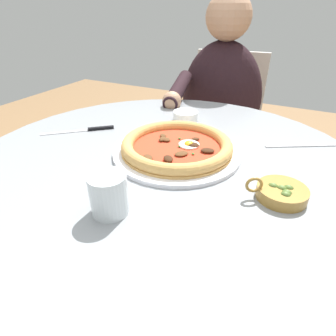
{
  "coord_description": "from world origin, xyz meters",
  "views": [
    {
      "loc": [
        0.28,
        -0.54,
        1.08
      ],
      "look_at": [
        0.02,
        -0.02,
        0.73
      ],
      "focal_mm": 29.97,
      "sensor_mm": 36.0,
      "label": 1
    }
  ],
  "objects_px": {
    "dining_table": "(166,204)",
    "ramekin_capers": "(186,115)",
    "water_glass": "(108,196)",
    "pizza_on_plate": "(177,147)",
    "olive_pan": "(281,192)",
    "cafe_chair_diner": "(223,125)",
    "fork_utensil": "(300,146)",
    "steak_knife": "(89,130)",
    "diner_person": "(216,140)"
  },
  "relations": [
    {
      "from": "diner_person",
      "to": "cafe_chair_diner",
      "type": "height_order",
      "value": "diner_person"
    },
    {
      "from": "water_glass",
      "to": "ramekin_capers",
      "type": "distance_m",
      "value": 0.49
    },
    {
      "from": "steak_knife",
      "to": "diner_person",
      "type": "relative_size",
      "value": 0.15
    },
    {
      "from": "dining_table",
      "to": "ramekin_capers",
      "type": "height_order",
      "value": "ramekin_capers"
    },
    {
      "from": "ramekin_capers",
      "to": "olive_pan",
      "type": "distance_m",
      "value": 0.45
    },
    {
      "from": "olive_pan",
      "to": "fork_utensil",
      "type": "xyz_separation_m",
      "value": [
        0.02,
        0.27,
        -0.01
      ]
    },
    {
      "from": "water_glass",
      "to": "cafe_chair_diner",
      "type": "bearing_deg",
      "value": 94.65
    },
    {
      "from": "pizza_on_plate",
      "to": "fork_utensil",
      "type": "distance_m",
      "value": 0.34
    },
    {
      "from": "dining_table",
      "to": "cafe_chair_diner",
      "type": "height_order",
      "value": "cafe_chair_diner"
    },
    {
      "from": "water_glass",
      "to": "cafe_chair_diner",
      "type": "xyz_separation_m",
      "value": [
        -0.09,
        1.05,
        -0.26
      ]
    },
    {
      "from": "dining_table",
      "to": "ramekin_capers",
      "type": "relative_size",
      "value": 12.42
    },
    {
      "from": "water_glass",
      "to": "dining_table",
      "type": "bearing_deg",
      "value": 89.46
    },
    {
      "from": "ramekin_capers",
      "to": "cafe_chair_diner",
      "type": "height_order",
      "value": "cafe_chair_diner"
    },
    {
      "from": "fork_utensil",
      "to": "dining_table",
      "type": "bearing_deg",
      "value": -142.47
    },
    {
      "from": "dining_table",
      "to": "fork_utensil",
      "type": "distance_m",
      "value": 0.39
    },
    {
      "from": "pizza_on_plate",
      "to": "fork_utensil",
      "type": "relative_size",
      "value": 1.89
    },
    {
      "from": "steak_knife",
      "to": "olive_pan",
      "type": "distance_m",
      "value": 0.57
    },
    {
      "from": "pizza_on_plate",
      "to": "olive_pan",
      "type": "height_order",
      "value": "olive_pan"
    },
    {
      "from": "steak_knife",
      "to": "diner_person",
      "type": "xyz_separation_m",
      "value": [
        0.21,
        0.63,
        -0.25
      ]
    },
    {
      "from": "diner_person",
      "to": "cafe_chair_diner",
      "type": "distance_m",
      "value": 0.15
    },
    {
      "from": "ramekin_capers",
      "to": "olive_pan",
      "type": "height_order",
      "value": "olive_pan"
    },
    {
      "from": "water_glass",
      "to": "pizza_on_plate",
      "type": "bearing_deg",
      "value": 87.06
    },
    {
      "from": "dining_table",
      "to": "cafe_chair_diner",
      "type": "relative_size",
      "value": 1.13
    },
    {
      "from": "dining_table",
      "to": "olive_pan",
      "type": "relative_size",
      "value": 8.45
    },
    {
      "from": "dining_table",
      "to": "water_glass",
      "type": "xyz_separation_m",
      "value": [
        -0.0,
        -0.23,
        0.17
      ]
    },
    {
      "from": "ramekin_capers",
      "to": "cafe_chair_diner",
      "type": "xyz_separation_m",
      "value": [
        -0.03,
        0.57,
        -0.24
      ]
    },
    {
      "from": "dining_table",
      "to": "ramekin_capers",
      "type": "distance_m",
      "value": 0.31
    },
    {
      "from": "pizza_on_plate",
      "to": "diner_person",
      "type": "height_order",
      "value": "diner_person"
    },
    {
      "from": "olive_pan",
      "to": "cafe_chair_diner",
      "type": "height_order",
      "value": "cafe_chair_diner"
    },
    {
      "from": "steak_knife",
      "to": "fork_utensil",
      "type": "relative_size",
      "value": 0.98
    },
    {
      "from": "ramekin_capers",
      "to": "fork_utensil",
      "type": "bearing_deg",
      "value": -6.19
    },
    {
      "from": "cafe_chair_diner",
      "to": "olive_pan",
      "type": "bearing_deg",
      "value": -67.5
    },
    {
      "from": "pizza_on_plate",
      "to": "cafe_chair_diner",
      "type": "relative_size",
      "value": 0.37
    },
    {
      "from": "water_glass",
      "to": "steak_knife",
      "type": "relative_size",
      "value": 0.46
    },
    {
      "from": "olive_pan",
      "to": "ramekin_capers",
      "type": "bearing_deg",
      "value": 137.84
    },
    {
      "from": "steak_knife",
      "to": "olive_pan",
      "type": "relative_size",
      "value": 1.44
    },
    {
      "from": "steak_knife",
      "to": "diner_person",
      "type": "height_order",
      "value": "diner_person"
    },
    {
      "from": "ramekin_capers",
      "to": "olive_pan",
      "type": "xyz_separation_m",
      "value": [
        0.34,
        -0.3,
        -0.0
      ]
    },
    {
      "from": "fork_utensil",
      "to": "diner_person",
      "type": "distance_m",
      "value": 0.64
    },
    {
      "from": "ramekin_capers",
      "to": "cafe_chair_diner",
      "type": "bearing_deg",
      "value": 92.59
    },
    {
      "from": "fork_utensil",
      "to": "pizza_on_plate",
      "type": "bearing_deg",
      "value": -146.24
    },
    {
      "from": "diner_person",
      "to": "steak_knife",
      "type": "bearing_deg",
      "value": -108.53
    },
    {
      "from": "dining_table",
      "to": "olive_pan",
      "type": "height_order",
      "value": "olive_pan"
    },
    {
      "from": "pizza_on_plate",
      "to": "ramekin_capers",
      "type": "height_order",
      "value": "pizza_on_plate"
    },
    {
      "from": "pizza_on_plate",
      "to": "ramekin_capers",
      "type": "distance_m",
      "value": 0.24
    },
    {
      "from": "ramekin_capers",
      "to": "dining_table",
      "type": "bearing_deg",
      "value": -76.58
    },
    {
      "from": "dining_table",
      "to": "steak_knife",
      "type": "distance_m",
      "value": 0.32
    },
    {
      "from": "olive_pan",
      "to": "cafe_chair_diner",
      "type": "bearing_deg",
      "value": 112.5
    },
    {
      "from": "dining_table",
      "to": "olive_pan",
      "type": "bearing_deg",
      "value": -8.93
    },
    {
      "from": "dining_table",
      "to": "ramekin_capers",
      "type": "bearing_deg",
      "value": 103.42
    }
  ]
}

